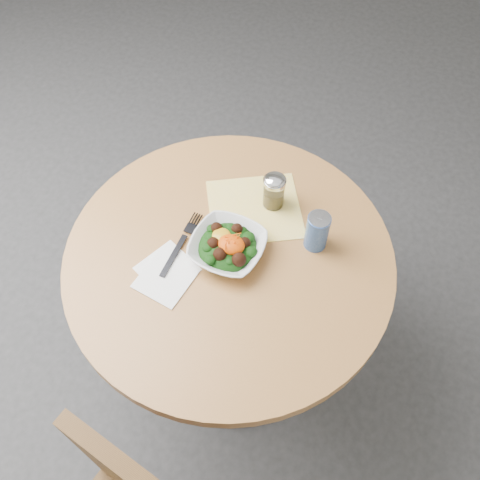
{
  "coord_description": "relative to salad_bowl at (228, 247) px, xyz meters",
  "views": [
    {
      "loc": [
        0.31,
        -0.71,
        1.97
      ],
      "look_at": [
        0.03,
        0.02,
        0.81
      ],
      "focal_mm": 40.0,
      "sensor_mm": 36.0,
      "label": 1
    }
  ],
  "objects": [
    {
      "name": "salad_bowl",
      "position": [
        0.0,
        0.0,
        0.0
      ],
      "size": [
        0.21,
        0.21,
        0.07
      ],
      "color": "silver",
      "rests_on": "table"
    },
    {
      "name": "beverage_can",
      "position": [
        0.21,
        0.11,
        0.03
      ],
      "size": [
        0.06,
        0.06,
        0.12
      ],
      "color": "navy",
      "rests_on": "table"
    },
    {
      "name": "fork",
      "position": [
        -0.13,
        -0.02,
        -0.02
      ],
      "size": [
        0.03,
        0.22,
        0.0
      ],
      "color": "black",
      "rests_on": "table"
    },
    {
      "name": "table",
      "position": [
        0.01,
        -0.01,
        -0.23
      ],
      "size": [
        0.9,
        0.9,
        0.75
      ],
      "color": "black",
      "rests_on": "ground"
    },
    {
      "name": "paper_napkins",
      "position": [
        -0.13,
        -0.12,
        -0.03
      ],
      "size": [
        0.18,
        0.19,
        0.0
      ],
      "color": "white",
      "rests_on": "table"
    },
    {
      "name": "spice_shaker",
      "position": [
        0.06,
        0.2,
        0.03
      ],
      "size": [
        0.06,
        0.06,
        0.12
      ],
      "color": "silver",
      "rests_on": "table"
    },
    {
      "name": "cloth_napkin",
      "position": [
        0.02,
        0.16,
        -0.03
      ],
      "size": [
        0.34,
        0.33,
        0.0
      ],
      "primitive_type": "cube",
      "rotation": [
        0.0,
        0.0,
        0.5
      ],
      "color": "yellow",
      "rests_on": "table"
    },
    {
      "name": "ground",
      "position": [
        0.01,
        -0.01,
        -0.78
      ],
      "size": [
        6.0,
        6.0,
        0.0
      ],
      "primitive_type": "plane",
      "color": "#2D2C2F",
      "rests_on": "ground"
    }
  ]
}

